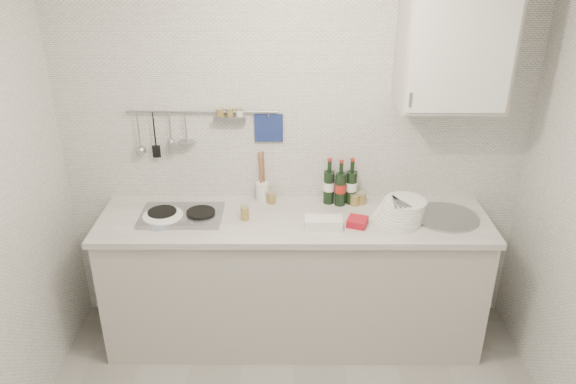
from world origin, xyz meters
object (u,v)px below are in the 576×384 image
(plate_stack_hob, at_px, (162,218))
(wine_bottles, at_px, (340,182))
(plate_stack_sink, at_px, (401,211))
(utensil_crock, at_px, (262,189))
(wall_cabinet, at_px, (454,47))

(plate_stack_hob, bearing_deg, wine_bottles, 12.28)
(plate_stack_sink, relative_size, wine_bottles, 1.08)
(plate_stack_hob, height_order, plate_stack_sink, plate_stack_sink)
(wine_bottles, height_order, utensil_crock, utensil_crock)
(plate_stack_hob, bearing_deg, plate_stack_sink, 0.37)
(wall_cabinet, xyz_separation_m, wine_bottles, (-0.60, 0.08, -0.87))
(wall_cabinet, relative_size, wine_bottles, 2.26)
(wine_bottles, distance_m, utensil_crock, 0.52)
(wall_cabinet, bearing_deg, plate_stack_sink, -148.19)
(plate_stack_hob, xyz_separation_m, wine_bottles, (1.12, 0.24, 0.14))
(wall_cabinet, distance_m, utensil_crock, 1.46)
(utensil_crock, bearing_deg, plate_stack_hob, -154.77)
(plate_stack_hob, height_order, utensil_crock, utensil_crock)
(wall_cabinet, distance_m, plate_stack_hob, 2.00)
(wine_bottles, bearing_deg, wall_cabinet, -7.73)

